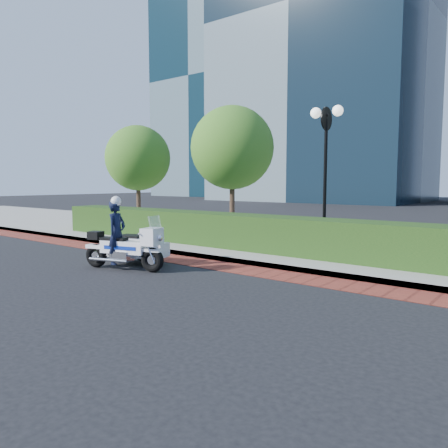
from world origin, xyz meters
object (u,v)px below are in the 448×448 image
Objects in this scene: tree_a at (138,158)px; tree_b at (232,148)px; lamppost at (326,154)px; police_motorcycle at (128,243)px.

tree_b is at bearing 0.00° from tree_a.
lamppost is at bearing -7.41° from tree_a.
lamppost is at bearing 45.54° from police_motorcycle.
lamppost is 4.71m from tree_b.
tree_b is (-4.50, 1.30, 0.48)m from lamppost.
tree_b reaches higher than police_motorcycle.
tree_a is 5.50m from tree_b.
tree_b is 7.32m from police_motorcycle.
lamppost reaches higher than police_motorcycle.
tree_a reaches higher than lamppost.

